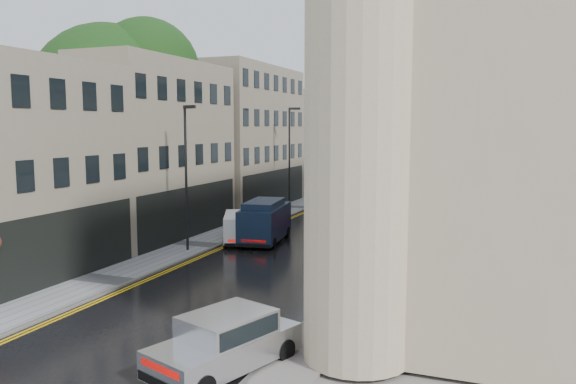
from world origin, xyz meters
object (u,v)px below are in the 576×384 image
Objects in this scene: lamp_post_near at (186,179)px; cream_bus at (319,200)px; white_van at (225,232)px; silver_hatchback at (160,349)px; white_lorry at (327,223)px; navy_van at (241,225)px; pedestrian at (245,213)px; tree_near at (109,128)px; lamp_post_far at (289,160)px; tree_far at (213,136)px.

cream_bus is at bearing 90.28° from lamp_post_near.
cream_bus reaches higher than white_van.
cream_bus reaches higher than silver_hatchback.
navy_van is at bearing 176.04° from white_lorry.
cream_bus is 7.69× the size of pedestrian.
white_lorry is at bearing -4.00° from tree_near.
lamp_post_far is (-7.74, 30.52, 3.44)m from silver_hatchback.
lamp_post_near is at bearing -19.07° from tree_near.
white_van is at bearing -4.58° from tree_near.
tree_near reaches higher than tree_far.
silver_hatchback is 0.87× the size of navy_van.
tree_near is 13.02m from tree_far.
tree_near is 3.48× the size of white_van.
cream_bus is 3.07× the size of white_van.
silver_hatchback is at bearing -48.61° from tree_near.
tree_far is at bearing 132.65° from lamp_post_near.
tree_far is 2.38× the size of navy_van.
white_lorry is 11.27m from pedestrian.
white_lorry is 0.86× the size of lamp_post_far.
tree_near is at bearing 42.23° from pedestrian.
lamp_post_near is (6.70, -15.42, -2.11)m from tree_far.
cream_bus is 11.01m from white_lorry.
silver_hatchback is at bearing -64.12° from tree_far.
tree_far is 6.97m from lamp_post_far.
pedestrian is 8.18m from lamp_post_far.
tree_near reaches higher than white_lorry.
tree_near is 2.65× the size of navy_van.
tree_far is 20.59m from white_lorry.
lamp_post_near is at bearing 91.02° from pedestrian.
silver_hatchback is 0.57× the size of lamp_post_near.
navy_van is (9.03, -13.33, -4.87)m from tree_far.
cream_bus is at bearing 40.24° from tree_near.
white_van is (8.46, -0.68, -6.02)m from tree_near.
lamp_post_far is at bearing 109.33° from lamp_post_near.
white_lorry is 6.38m from white_van.
white_van reaches higher than pedestrian.
navy_van is (0.87, 0.35, 0.43)m from white_van.
tree_far is 10.40m from pedestrian.
white_lorry reaches higher than navy_van.
tree_far reaches higher than silver_hatchback.
navy_van is at bearing 127.84° from silver_hatchback.
white_lorry is 5.49m from navy_van.
white_van is at bearing -113.28° from cream_bus.
tree_near reaches higher than navy_van.
tree_far is at bearing 115.61° from navy_van.
white_van is 0.50× the size of lamp_post_near.
pedestrian is at bearing 129.49° from silver_hatchback.
lamp_post_far reaches higher than pedestrian.
pedestrian is 0.19× the size of lamp_post_far.
tree_far is 16.82m from navy_van.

